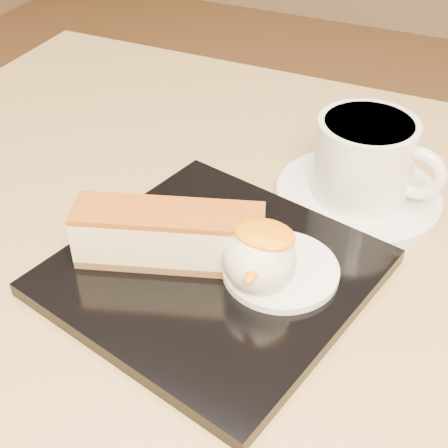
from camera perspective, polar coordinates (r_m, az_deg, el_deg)
The scene contains 9 objects.
table at distance 0.61m, azimuth -2.95°, elevation -16.41°, with size 0.80×0.80×0.72m.
dessert_plate at distance 0.49m, azimuth -0.97°, elevation -4.43°, with size 0.22×0.22×0.01m, color black.
cheesecake at distance 0.48m, azimuth -5.03°, elevation -1.05°, with size 0.15×0.08×0.05m.
cream_smear at distance 0.48m, azimuth 5.19°, elevation -4.20°, with size 0.09×0.09×0.01m, color white.
ice_cream_scoop at distance 0.45m, azimuth 3.30°, elevation -3.24°, with size 0.05×0.05×0.05m, color white.
mango_sauce at distance 0.44m, azimuth 3.74°, elevation -0.94°, with size 0.05×0.03×0.01m, color orange.
mint_sprig at distance 0.50m, azimuth 3.03°, elevation -1.25°, with size 0.03×0.02×0.00m.
saucer at distance 0.59m, azimuth 12.12°, elevation 2.60°, with size 0.15×0.15×0.01m, color white.
coffee_cup at distance 0.56m, azimuth 12.89°, elevation 5.98°, with size 0.12×0.09×0.07m.
Camera 1 is at (0.17, -0.30, 1.06)m, focal length 50.00 mm.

